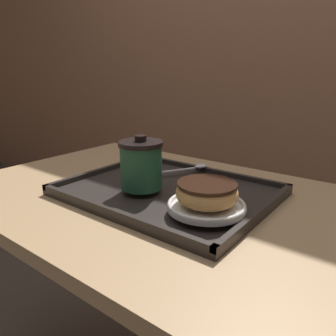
# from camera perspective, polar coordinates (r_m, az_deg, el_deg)

# --- Properties ---
(wall_behind) EXTENTS (8.00, 0.05, 2.40)m
(wall_behind) POSITION_cam_1_polar(r_m,az_deg,el_deg) (1.72, 25.61, 22.26)
(wall_behind) COLOR #9E6B4C
(wall_behind) RESTS_ON ground_plane
(cafe_table) EXTENTS (1.07, 0.65, 0.71)m
(cafe_table) POSITION_cam_1_polar(r_m,az_deg,el_deg) (0.81, 1.19, -14.78)
(cafe_table) COLOR tan
(cafe_table) RESTS_ON ground_plane
(serving_tray) EXTENTS (0.46, 0.36, 0.02)m
(serving_tray) POSITION_cam_1_polar(r_m,az_deg,el_deg) (0.76, 0.00, -4.10)
(serving_tray) COLOR #282321
(serving_tray) RESTS_ON cafe_table
(coffee_cup_front) EXTENTS (0.10, 0.10, 0.12)m
(coffee_cup_front) POSITION_cam_1_polar(r_m,az_deg,el_deg) (0.72, -4.69, 0.65)
(coffee_cup_front) COLOR #235638
(coffee_cup_front) RESTS_ON serving_tray
(plate_with_chocolate_donut) EXTENTS (0.15, 0.15, 0.01)m
(plate_with_chocolate_donut) POSITION_cam_1_polar(r_m,az_deg,el_deg) (0.63, 6.71, -6.53)
(plate_with_chocolate_donut) COLOR white
(plate_with_chocolate_donut) RESTS_ON serving_tray
(donut_chocolate_glazed) EXTENTS (0.12, 0.12, 0.04)m
(donut_chocolate_glazed) POSITION_cam_1_polar(r_m,az_deg,el_deg) (0.62, 6.79, -4.25)
(donut_chocolate_glazed) COLOR tan
(donut_chocolate_glazed) RESTS_ON plate_with_chocolate_donut
(spoon) EXTENTS (0.08, 0.12, 0.01)m
(spoon) POSITION_cam_1_polar(r_m,az_deg,el_deg) (0.87, 4.68, 0.13)
(spoon) COLOR silver
(spoon) RESTS_ON serving_tray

